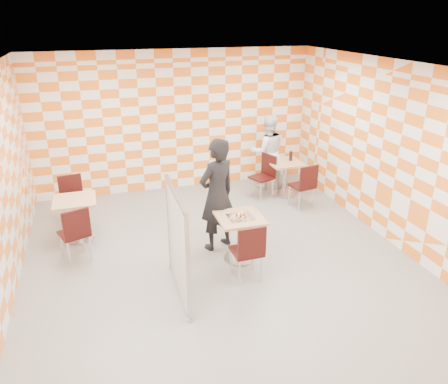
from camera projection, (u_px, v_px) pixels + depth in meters
name	position (u px, v px, depth m)	size (l,w,h in m)	color
room_shell	(211.00, 164.00, 6.76)	(7.00, 7.00, 7.00)	gray
main_table	(240.00, 231.00, 6.83)	(0.70, 0.70, 0.75)	tan
second_table	(285.00, 172.00, 9.32)	(0.70, 0.70, 0.75)	tan
empty_table	(76.00, 212.00, 7.46)	(0.70, 0.70, 0.75)	tan
chair_main_front	(249.00, 249.00, 6.24)	(0.43, 0.44, 0.92)	black
chair_second_front	(305.00, 183.00, 8.65)	(0.49, 0.50, 0.92)	black
chair_second_side	(265.00, 173.00, 9.21)	(0.55, 0.55, 0.92)	black
chair_empty_near	(75.00, 230.00, 6.76)	(0.54, 0.55, 0.92)	black
chair_empty_far	(72.00, 196.00, 8.03)	(0.48, 0.49, 0.92)	black
partition	(178.00, 244.00, 5.87)	(0.08, 1.38, 1.55)	white
man_dark	(217.00, 195.00, 7.05)	(0.69, 0.45, 1.89)	black
man_white	(268.00, 152.00, 9.64)	(0.80, 0.63, 1.65)	white
pizza_on_foil	(240.00, 216.00, 6.72)	(0.40, 0.40, 0.04)	silver
sport_bottle	(279.00, 157.00, 9.23)	(0.06, 0.06, 0.20)	white
soda_bottle	(291.00, 156.00, 9.27)	(0.07, 0.07, 0.23)	black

